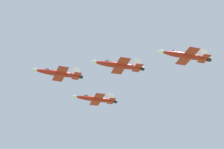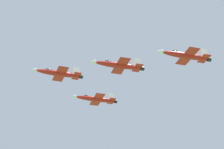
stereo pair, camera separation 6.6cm
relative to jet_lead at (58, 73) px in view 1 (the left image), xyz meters
name	(u,v)px [view 1 (the left image)]	position (x,y,z in m)	size (l,w,h in m)	color
jet_lead	(58,73)	(0.00, 0.00, 0.00)	(15.49, 11.37, 3.62)	red
jet_left_wingman	(118,65)	(-20.88, 3.42, -1.65)	(15.90, 11.09, 3.67)	red
jet_right_wingman	(95,99)	(-6.74, -20.06, -0.89)	(15.16, 10.72, 3.51)	red
jet_left_outer	(185,55)	(-41.76, 6.85, -3.07)	(15.55, 11.27, 3.62)	red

